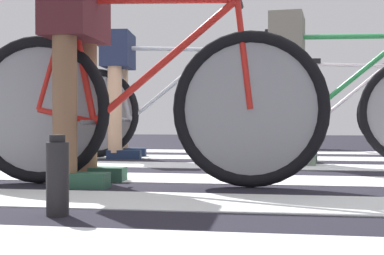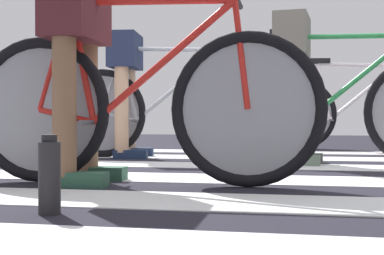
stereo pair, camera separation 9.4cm
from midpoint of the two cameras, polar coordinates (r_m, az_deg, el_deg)
ground at (r=3.42m, az=5.31°, el=-4.50°), size 18.00×14.00×0.02m
crosswalk_markings at (r=3.21m, az=4.26°, el=-4.65°), size 5.45×4.27×0.00m
bicycle_1_of_4 at (r=2.57m, az=-4.58°, el=2.52°), size 1.74×0.52×0.93m
cyclist_1_of_4 at (r=2.68m, az=-11.05°, el=7.60°), size 0.31×0.41×0.97m
bicycle_2_of_4 at (r=3.80m, az=15.92°, el=1.98°), size 1.73×0.52×0.93m
cyclist_2_of_4 at (r=3.84m, az=11.26°, el=6.19°), size 0.35×0.43×1.03m
bicycle_3_of_4 at (r=4.34m, az=-2.35°, el=1.88°), size 1.73×0.52×0.93m
cyclist_3_of_4 at (r=4.40m, az=-6.38°, el=5.26°), size 0.35×0.43×1.00m
bicycle_4_of_4 at (r=5.82m, az=16.88°, el=1.61°), size 1.73×0.52×0.93m
water_bottle at (r=1.83m, az=-13.42°, el=-5.03°), size 0.07×0.07×0.26m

